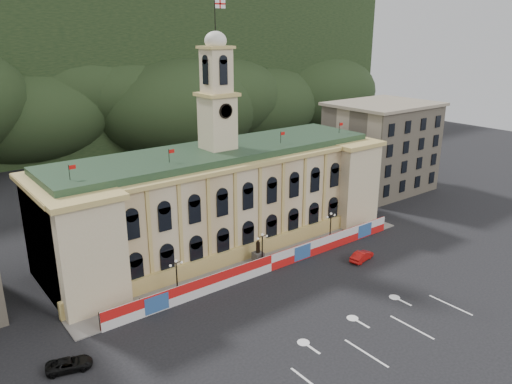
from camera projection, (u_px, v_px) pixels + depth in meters
ground at (349, 316)px, 60.16m from camera, size 260.00×260.00×0.00m
lane_markings at (382, 335)px, 56.40m from camera, size 26.00×10.00×0.02m
hill_ridge at (41, 78)px, 145.97m from camera, size 230.00×80.00×64.00m
city_hall at (221, 197)px, 78.53m from camera, size 56.20×17.60×37.10m
side_building_right at (381, 147)px, 105.49m from camera, size 21.00×17.00×18.60m
hoarding_fence at (271, 263)px, 71.15m from camera, size 50.00×0.44×2.50m
pavement at (259, 264)px, 73.50m from camera, size 56.00×5.50×0.16m
statue at (258, 256)px, 73.35m from camera, size 1.40×1.40×3.72m
lamp_left at (177, 274)px, 63.89m from camera, size 1.96×0.44×5.15m
lamp_center at (262, 247)px, 72.01m from camera, size 1.96×0.44×5.15m
lamp_right at (331, 225)px, 80.13m from camera, size 1.96×0.44×5.15m
red_sedan at (362, 256)px, 74.43m from camera, size 3.29×5.11×1.49m
black_suv at (69, 364)px, 50.56m from camera, size 4.62×5.72×1.27m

